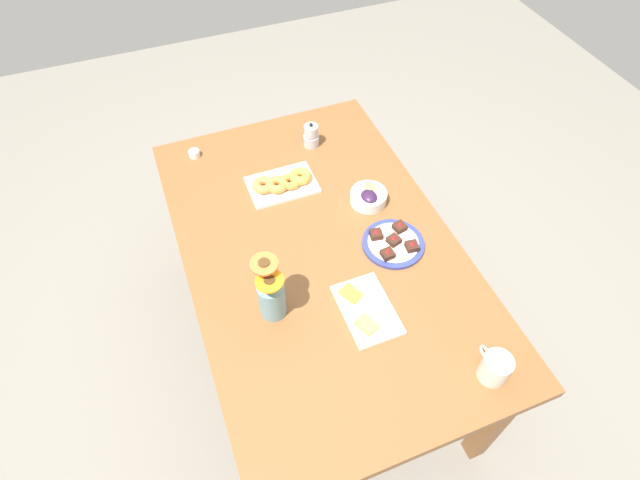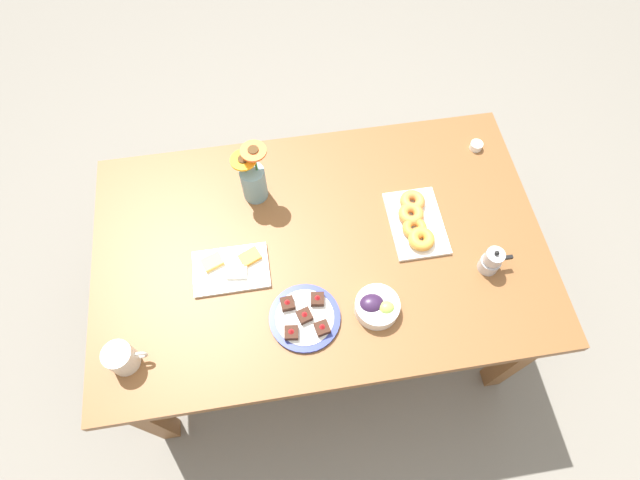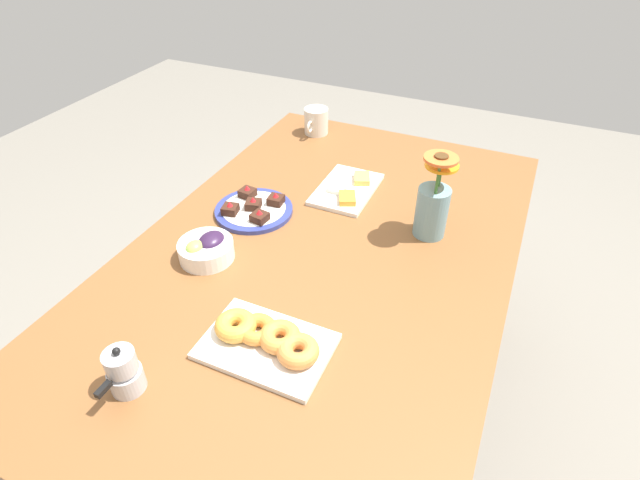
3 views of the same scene
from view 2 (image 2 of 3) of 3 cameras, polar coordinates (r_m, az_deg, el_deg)
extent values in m
plane|color=slate|center=(2.45, 0.00, -8.52)|extent=(6.00, 6.00, 0.00)
cube|color=brown|center=(1.79, 0.00, -0.89)|extent=(1.60, 1.00, 0.04)
cube|color=brown|center=(2.09, -19.05, -18.61)|extent=(0.07, 0.07, 0.70)
cube|color=brown|center=(2.17, 21.46, -12.44)|extent=(0.07, 0.07, 0.70)
cube|color=brown|center=(2.39, -18.98, 1.63)|extent=(0.07, 0.07, 0.70)
cube|color=brown|center=(2.46, 15.30, 6.20)|extent=(0.07, 0.07, 0.70)
cylinder|color=beige|center=(1.69, -21.77, -12.42)|extent=(0.09, 0.09, 0.10)
cylinder|color=brown|center=(1.65, -22.28, -12.00)|extent=(0.08, 0.08, 0.00)
torus|color=beige|center=(1.67, -19.86, -12.27)|extent=(0.05, 0.01, 0.05)
cylinder|color=white|center=(1.66, 6.53, -7.60)|extent=(0.15, 0.15, 0.05)
ellipsoid|color=#2D1938|center=(1.64, 5.92, -7.22)|extent=(0.08, 0.07, 0.04)
ellipsoid|color=#9EC14C|center=(1.64, 7.60, -7.65)|extent=(0.05, 0.04, 0.04)
cube|color=white|center=(1.75, -10.12, -3.34)|extent=(0.26, 0.17, 0.01)
cube|color=#EFB74C|center=(1.76, -12.21, -2.49)|extent=(0.08, 0.07, 0.02)
cube|color=white|center=(1.73, -9.49, -3.66)|extent=(0.08, 0.06, 0.01)
cube|color=orange|center=(1.74, -8.01, -1.93)|extent=(0.08, 0.07, 0.02)
cube|color=white|center=(1.84, 10.92, 1.90)|extent=(0.19, 0.28, 0.01)
torus|color=gold|center=(1.78, 11.51, 0.12)|extent=(0.11, 0.11, 0.04)
torus|color=orange|center=(1.80, 10.73, 1.48)|extent=(0.11, 0.11, 0.03)
torus|color=orange|center=(1.83, 10.37, 2.93)|extent=(0.12, 0.12, 0.04)
torus|color=#D5803C|center=(1.86, 10.52, 4.38)|extent=(0.11, 0.11, 0.04)
cylinder|color=white|center=(2.09, 17.42, 10.24)|extent=(0.05, 0.05, 0.03)
cylinder|color=#C68923|center=(2.08, 17.49, 10.41)|extent=(0.04, 0.04, 0.01)
cylinder|color=navy|center=(1.66, -1.75, -8.88)|extent=(0.24, 0.24, 0.01)
cylinder|color=white|center=(1.66, -1.75, -8.86)|extent=(0.19, 0.19, 0.01)
cube|color=#381E14|center=(1.66, -3.74, -7.27)|extent=(0.05, 0.05, 0.02)
cone|color=red|center=(1.64, -3.78, -7.03)|extent=(0.02, 0.02, 0.01)
cube|color=#381E14|center=(1.66, -0.29, -6.78)|extent=(0.05, 0.05, 0.02)
cone|color=red|center=(1.64, -0.30, -6.54)|extent=(0.02, 0.02, 0.01)
cube|color=#381E14|center=(1.62, -3.29, -10.54)|extent=(0.05, 0.05, 0.02)
cone|color=red|center=(1.61, -3.33, -10.34)|extent=(0.02, 0.02, 0.01)
cube|color=#381E14|center=(1.63, 0.26, -10.03)|extent=(0.05, 0.05, 0.02)
cone|color=red|center=(1.61, 0.26, -9.83)|extent=(0.02, 0.02, 0.01)
cube|color=#381E14|center=(1.64, -1.77, -8.64)|extent=(0.05, 0.05, 0.02)
cone|color=red|center=(1.62, -1.79, -8.42)|extent=(0.02, 0.02, 0.01)
cylinder|color=#6B939E|center=(1.83, -7.56, 6.45)|extent=(0.09, 0.09, 0.15)
cylinder|color=#3D702D|center=(1.74, -7.42, 8.97)|extent=(0.01, 0.01, 0.10)
cylinder|color=orange|center=(1.69, -7.63, 10.06)|extent=(0.09, 0.09, 0.01)
cylinder|color=#472D14|center=(1.69, -7.65, 10.19)|extent=(0.04, 0.04, 0.01)
cylinder|color=#3D702D|center=(1.75, -8.61, 8.36)|extent=(0.01, 0.01, 0.06)
cylinder|color=orange|center=(1.73, -8.76, 9.02)|extent=(0.09, 0.09, 0.01)
cylinder|color=#472D14|center=(1.72, -8.79, 9.14)|extent=(0.04, 0.04, 0.01)
cylinder|color=#B7B7BC|center=(1.81, 18.76, -2.63)|extent=(0.07, 0.07, 0.05)
cylinder|color=#B7B7BC|center=(1.78, 19.03, -2.23)|extent=(0.05, 0.05, 0.01)
cylinder|color=#B7B7BC|center=(1.76, 19.28, -1.86)|extent=(0.06, 0.06, 0.04)
sphere|color=black|center=(1.73, 19.57, -1.41)|extent=(0.02, 0.02, 0.02)
cube|color=black|center=(1.80, 20.62, -1.89)|extent=(0.04, 0.01, 0.01)
camera|label=1|loc=(1.55, -63.18, 35.01)|focal=28.00mm
camera|label=3|loc=(1.80, 34.79, 29.81)|focal=28.00mm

